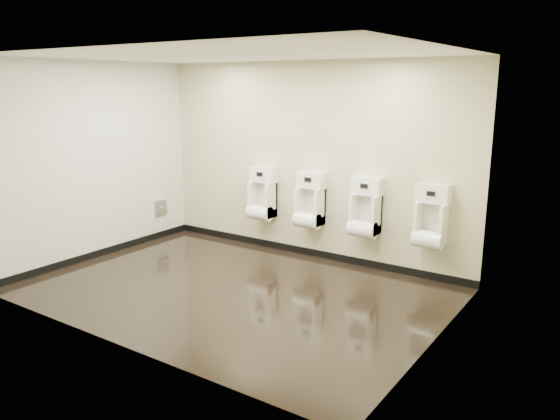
% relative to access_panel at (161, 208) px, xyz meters
% --- Properties ---
extents(ground, '(5.00, 3.50, 0.00)m').
position_rel_access_panel_xyz_m(ground, '(2.48, -1.20, -0.50)').
color(ground, black).
rests_on(ground, ground).
extents(ceiling, '(5.00, 3.50, 0.00)m').
position_rel_access_panel_xyz_m(ceiling, '(2.48, -1.20, 2.30)').
color(ceiling, white).
extents(back_wall, '(5.00, 0.02, 2.80)m').
position_rel_access_panel_xyz_m(back_wall, '(2.48, 0.55, 0.90)').
color(back_wall, beige).
rests_on(back_wall, ground).
extents(front_wall, '(5.00, 0.02, 2.80)m').
position_rel_access_panel_xyz_m(front_wall, '(2.48, -2.95, 0.90)').
color(front_wall, beige).
rests_on(front_wall, ground).
extents(left_wall, '(0.02, 3.50, 2.80)m').
position_rel_access_panel_xyz_m(left_wall, '(-0.02, -1.20, 0.90)').
color(left_wall, beige).
rests_on(left_wall, ground).
extents(right_wall, '(0.02, 3.50, 2.80)m').
position_rel_access_panel_xyz_m(right_wall, '(4.98, -1.20, 0.90)').
color(right_wall, beige).
rests_on(right_wall, ground).
extents(tile_overlay_left, '(0.01, 3.50, 2.80)m').
position_rel_access_panel_xyz_m(tile_overlay_left, '(-0.01, -1.20, 0.90)').
color(tile_overlay_left, silver).
rests_on(tile_overlay_left, ground).
extents(skirting_back, '(5.00, 0.02, 0.10)m').
position_rel_access_panel_xyz_m(skirting_back, '(2.48, 0.54, -0.45)').
color(skirting_back, black).
rests_on(skirting_back, ground).
extents(skirting_left, '(0.02, 3.50, 0.10)m').
position_rel_access_panel_xyz_m(skirting_left, '(-0.01, -1.20, -0.45)').
color(skirting_left, black).
rests_on(skirting_left, ground).
extents(access_panel, '(0.04, 0.25, 0.25)m').
position_rel_access_panel_xyz_m(access_panel, '(0.00, 0.00, 0.00)').
color(access_panel, '#9E9EA3').
rests_on(access_panel, left_wall).
extents(urinal_0, '(0.42, 0.32, 0.79)m').
position_rel_access_panel_xyz_m(urinal_0, '(1.76, 0.41, 0.31)').
color(urinal_0, white).
rests_on(urinal_0, back_wall).
extents(urinal_1, '(0.42, 0.32, 0.79)m').
position_rel_access_panel_xyz_m(urinal_1, '(2.60, 0.41, 0.31)').
color(urinal_1, white).
rests_on(urinal_1, back_wall).
extents(urinal_2, '(0.42, 0.32, 0.79)m').
position_rel_access_panel_xyz_m(urinal_2, '(3.46, 0.41, 0.31)').
color(urinal_2, white).
rests_on(urinal_2, back_wall).
extents(urinal_3, '(0.42, 0.32, 0.79)m').
position_rel_access_panel_xyz_m(urinal_3, '(4.36, 0.41, 0.31)').
color(urinal_3, white).
rests_on(urinal_3, back_wall).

